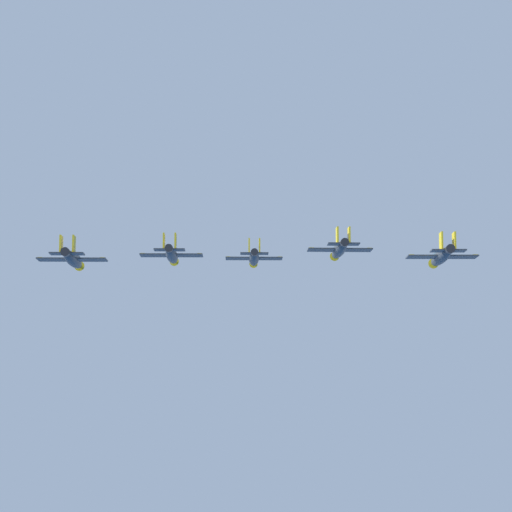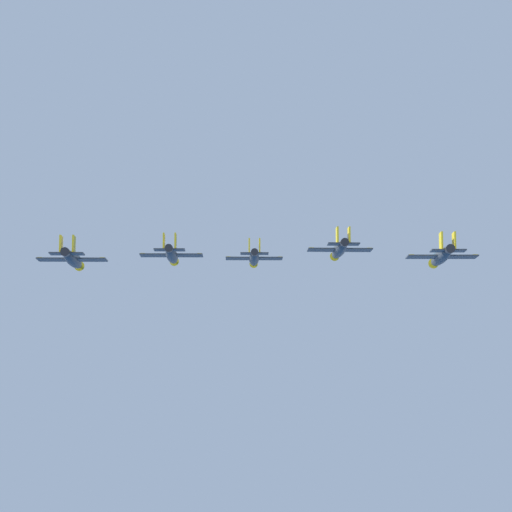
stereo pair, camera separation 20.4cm
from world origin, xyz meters
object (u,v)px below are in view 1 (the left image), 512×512
at_px(jet_lead, 254,258).
at_px(jet_right_outer, 441,256).
at_px(jet_right_wingman, 339,249).
at_px(jet_left_wingman, 172,255).
at_px(jet_left_outer, 73,259).

height_order(jet_lead, jet_right_outer, jet_lead).
height_order(jet_lead, jet_right_wingman, jet_lead).
relative_size(jet_lead, jet_left_wingman, 0.99).
xyz_separation_m(jet_left_wingman, jet_left_outer, (-10.81, -20.69, -3.37)).
relative_size(jet_lead, jet_left_outer, 0.99).
bearing_deg(jet_right_wingman, jet_left_wingman, 89.03).
xyz_separation_m(jet_right_wingman, jet_left_outer, (-40.30, -27.38, -4.45)).
relative_size(jet_lead, jet_right_wingman, 0.96).
relative_size(jet_left_wingman, jet_right_wingman, 0.97).
bearing_deg(jet_right_outer, jet_lead, 41.33).
bearing_deg(jet_left_outer, jet_left_wingman, -40.49).
bearing_deg(jet_left_wingman, jet_lead, -40.16).
distance_m(jet_lead, jet_left_wingman, 23.43).
distance_m(jet_lead, jet_right_wingman, 23.36).
height_order(jet_right_wingman, jet_right_outer, jet_right_wingman).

